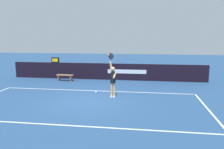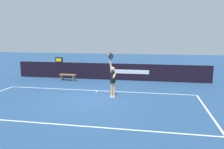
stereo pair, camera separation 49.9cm
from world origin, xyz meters
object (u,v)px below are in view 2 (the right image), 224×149
Objects in this scene: tennis_ball at (109,55)px; courtside_bench_near at (68,76)px; tennis_player at (113,79)px; speed_display at (59,60)px.

tennis_ball is 5.71m from courtside_bench_near.
tennis_player is 1.91× the size of courtside_bench_near.
tennis_player is 5.53m from courtside_bench_near.
tennis_ball is 0.06× the size of courtside_bench_near.
courtside_bench_near is (-3.78, 3.84, -1.89)m from tennis_ball.
tennis_player reaches higher than speed_display.
tennis_player is at bearing -43.50° from courtside_bench_near.
speed_display is 1.77m from courtside_bench_near.
speed_display is at bearing 138.18° from courtside_bench_near.
tennis_ball reaches higher than speed_display.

